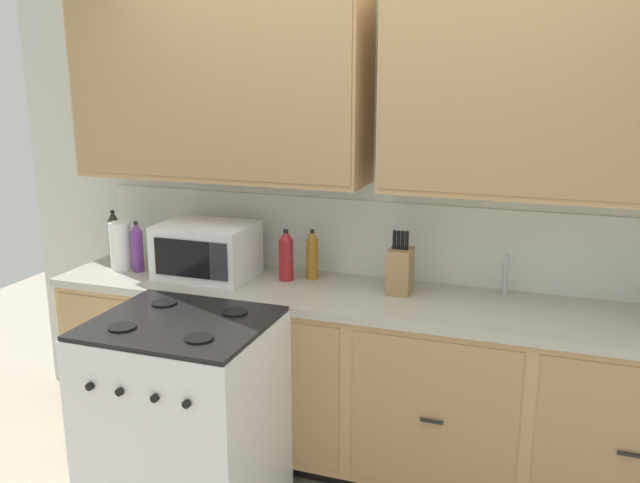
# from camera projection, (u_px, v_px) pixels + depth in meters

# --- Properties ---
(wall_unit) EXTENTS (4.39, 0.40, 2.59)m
(wall_unit) POSITION_uv_depth(u_px,v_px,m) (379.00, 134.00, 3.26)
(wall_unit) COLOR silver
(wall_unit) RESTS_ON ground_plane
(counter_run) EXTENTS (3.22, 0.64, 0.93)m
(counter_run) POSITION_uv_depth(u_px,v_px,m) (364.00, 380.00, 3.37)
(counter_run) COLOR black
(counter_run) RESTS_ON ground_plane
(stove_range) EXTENTS (0.76, 0.68, 0.95)m
(stove_range) POSITION_uv_depth(u_px,v_px,m) (186.00, 420.00, 3.01)
(stove_range) COLOR white
(stove_range) RESTS_ON ground_plane
(microwave) EXTENTS (0.48, 0.37, 0.28)m
(microwave) POSITION_uv_depth(u_px,v_px,m) (207.00, 250.00, 3.52)
(microwave) COLOR white
(microwave) RESTS_ON counter_run
(knife_block) EXTENTS (0.11, 0.14, 0.31)m
(knife_block) POSITION_uv_depth(u_px,v_px,m) (400.00, 270.00, 3.25)
(knife_block) COLOR #9C794E
(knife_block) RESTS_ON counter_run
(sink_faucet) EXTENTS (0.02, 0.02, 0.20)m
(sink_faucet) POSITION_uv_depth(u_px,v_px,m) (505.00, 275.00, 3.23)
(sink_faucet) COLOR #B2B5BA
(sink_faucet) RESTS_ON counter_run
(paper_towel_roll) EXTENTS (0.12, 0.12, 0.26)m
(paper_towel_roll) POSITION_uv_depth(u_px,v_px,m) (121.00, 246.00, 3.65)
(paper_towel_roll) COLOR white
(paper_towel_roll) RESTS_ON counter_run
(bottle_violet) EXTENTS (0.06, 0.06, 0.27)m
(bottle_violet) POSITION_uv_depth(u_px,v_px,m) (137.00, 247.00, 3.60)
(bottle_violet) COLOR #663384
(bottle_violet) RESTS_ON counter_run
(bottle_dark) EXTENTS (0.06, 0.06, 0.29)m
(bottle_dark) POSITION_uv_depth(u_px,v_px,m) (114.00, 237.00, 3.79)
(bottle_dark) COLOR black
(bottle_dark) RESTS_ON counter_run
(bottle_red) EXTENTS (0.08, 0.08, 0.27)m
(bottle_red) POSITION_uv_depth(u_px,v_px,m) (286.00, 256.00, 3.45)
(bottle_red) COLOR maroon
(bottle_red) RESTS_ON counter_run
(bottle_amber) EXTENTS (0.06, 0.06, 0.26)m
(bottle_amber) POSITION_uv_depth(u_px,v_px,m) (312.00, 255.00, 3.48)
(bottle_amber) COLOR #9E6619
(bottle_amber) RESTS_ON counter_run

